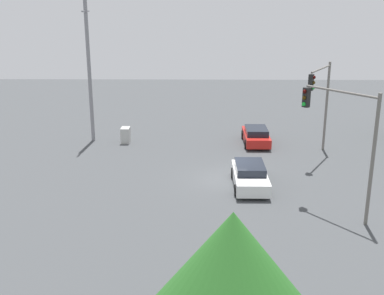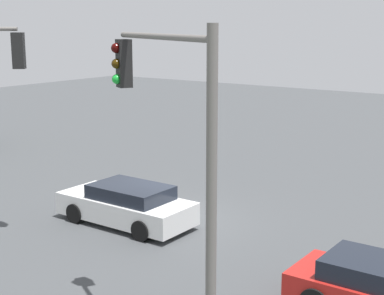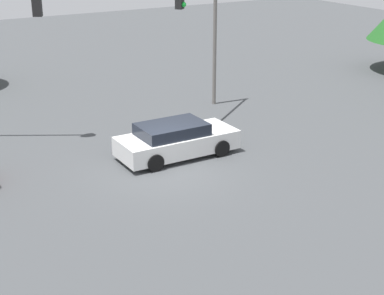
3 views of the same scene
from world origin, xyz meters
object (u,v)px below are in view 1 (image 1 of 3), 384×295
(traffic_signal_main, at_px, (345,129))
(electrical_cabinet, at_px, (126,135))
(sedan_white, at_px, (250,176))
(sedan_red, at_px, (256,136))
(traffic_signal_cross, at_px, (321,94))

(traffic_signal_main, height_order, electrical_cabinet, traffic_signal_main)
(sedan_white, relative_size, electrical_cabinet, 3.84)
(sedan_red, distance_m, traffic_signal_main, 13.61)
(sedan_red, relative_size, sedan_white, 0.94)
(sedan_red, height_order, electrical_cabinet, sedan_red)
(sedan_red, height_order, sedan_white, sedan_white)
(sedan_red, relative_size, traffic_signal_main, 0.66)
(traffic_signal_main, xyz_separation_m, traffic_signal_cross, (-9.74, 1.18, -0.05))
(sedan_red, xyz_separation_m, traffic_signal_main, (12.73, 2.84, 3.90))
(sedan_red, distance_m, traffic_signal_cross, 6.32)
(sedan_white, bearing_deg, traffic_signal_cross, -131.94)
(traffic_signal_main, bearing_deg, sedan_white, 10.91)
(sedan_red, distance_m, sedan_white, 9.08)
(electrical_cabinet, bearing_deg, sedan_white, 43.96)
(sedan_red, xyz_separation_m, electrical_cabinet, (-0.15, -10.16, -0.05))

